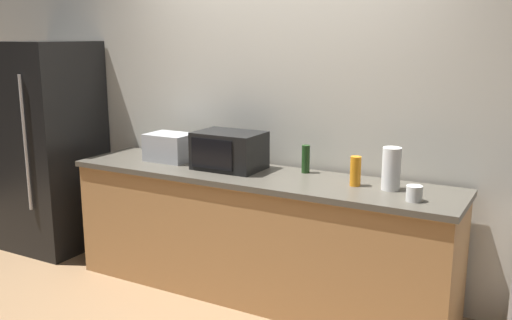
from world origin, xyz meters
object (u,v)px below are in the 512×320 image
at_px(paper_towel_roll, 391,169).
at_px(mug_white, 414,194).
at_px(refrigerator, 51,147).
at_px(bottle_dish_soap, 355,171).
at_px(toaster_oven, 170,147).
at_px(bottle_wine, 306,159).
at_px(microwave, 229,150).

height_order(paper_towel_roll, mug_white, paper_towel_roll).
distance_m(refrigerator, bottle_dish_soap, 2.76).
relative_size(toaster_oven, bottle_dish_soap, 1.76).
bearing_deg(refrigerator, bottle_wine, 4.97).
height_order(refrigerator, paper_towel_roll, refrigerator).
xyz_separation_m(paper_towel_roll, mug_white, (0.19, -0.18, -0.09)).
height_order(refrigerator, toaster_oven, refrigerator).
bearing_deg(mug_white, toaster_oven, 174.30).
bearing_deg(refrigerator, paper_towel_roll, 0.96).
distance_m(bottle_dish_soap, mug_white, 0.45).
relative_size(refrigerator, toaster_oven, 5.29).
height_order(microwave, bottle_dish_soap, microwave).
bearing_deg(bottle_dish_soap, mug_white, -21.72).
distance_m(toaster_oven, bottle_dish_soap, 1.51).
relative_size(microwave, bottle_wine, 2.43).
bearing_deg(refrigerator, toaster_oven, 2.75).
distance_m(microwave, bottle_dish_soap, 0.96).
relative_size(refrigerator, paper_towel_roll, 6.67).
bearing_deg(mug_white, bottle_dish_soap, 158.28).
height_order(bottle_wine, mug_white, bottle_wine).
height_order(toaster_oven, bottle_dish_soap, toaster_oven).
relative_size(microwave, toaster_oven, 1.41).
height_order(refrigerator, bottle_dish_soap, refrigerator).
xyz_separation_m(toaster_oven, mug_white, (1.93, -0.19, -0.06)).
xyz_separation_m(refrigerator, bottle_dish_soap, (2.76, 0.03, 0.10)).
bearing_deg(paper_towel_roll, bottle_dish_soap, -176.15).
distance_m(toaster_oven, mug_white, 1.94).
height_order(refrigerator, bottle_wine, refrigerator).
bearing_deg(refrigerator, microwave, 1.53).
xyz_separation_m(bottle_dish_soap, bottle_wine, (-0.42, 0.17, 0.00)).
bearing_deg(microwave, paper_towel_roll, 0.11).
bearing_deg(mug_white, microwave, 172.56).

